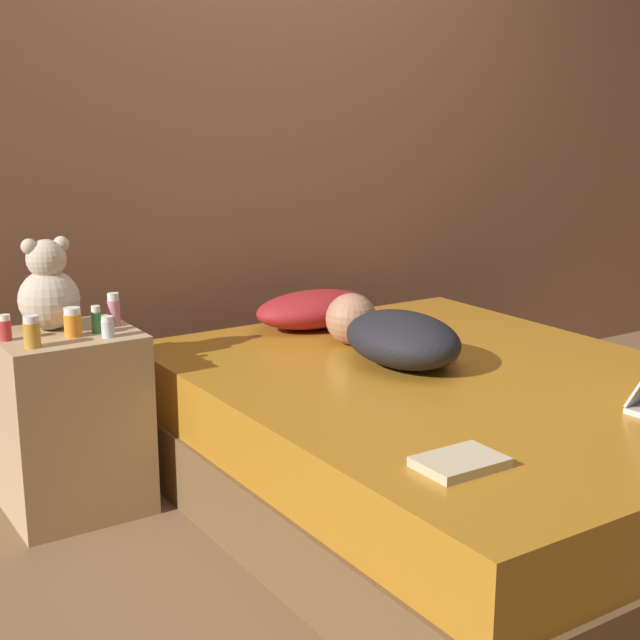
{
  "coord_description": "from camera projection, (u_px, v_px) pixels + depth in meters",
  "views": [
    {
      "loc": [
        -1.85,
        -2.04,
        1.3
      ],
      "look_at": [
        -0.36,
        0.24,
        0.64
      ],
      "focal_mm": 50.0,
      "sensor_mm": 36.0,
      "label": 1
    }
  ],
  "objects": [
    {
      "name": "ground_plane",
      "position": [
        452.0,
        509.0,
        2.94
      ],
      "size": [
        12.0,
        12.0,
        0.0
      ],
      "primitive_type": "plane",
      "color": "brown"
    },
    {
      "name": "wall_back",
      "position": [
        260.0,
        106.0,
        3.66
      ],
      "size": [
        8.0,
        0.06,
        2.6
      ],
      "color": "#996B51",
      "rests_on": "ground_plane"
    },
    {
      "name": "bed",
      "position": [
        454.0,
        444.0,
        2.89
      ],
      "size": [
        1.52,
        1.94,
        0.46
      ],
      "color": "brown",
      "rests_on": "ground_plane"
    },
    {
      "name": "nightstand",
      "position": [
        72.0,
        423.0,
        2.88
      ],
      "size": [
        0.43,
        0.38,
        0.6
      ],
      "color": "tan",
      "rests_on": "ground_plane"
    },
    {
      "name": "pillow",
      "position": [
        315.0,
        309.0,
        3.45
      ],
      "size": [
        0.5,
        0.29,
        0.14
      ],
      "color": "maroon",
      "rests_on": "bed"
    },
    {
      "name": "person_lying",
      "position": [
        393.0,
        335.0,
        2.98
      ],
      "size": [
        0.35,
        0.64,
        0.19
      ],
      "rotation": [
        0.0,
        0.0,
        -0.04
      ],
      "color": "black",
      "rests_on": "bed"
    },
    {
      "name": "teddy_bear",
      "position": [
        48.0,
        290.0,
        2.84
      ],
      "size": [
        0.19,
        0.19,
        0.3
      ],
      "color": "beige",
      "rests_on": "nightstand"
    },
    {
      "name": "bottle_clear",
      "position": [
        108.0,
        327.0,
        2.76
      ],
      "size": [
        0.04,
        0.04,
        0.07
      ],
      "color": "silver",
      "rests_on": "nightstand"
    },
    {
      "name": "bottle_green",
      "position": [
        96.0,
        320.0,
        2.81
      ],
      "size": [
        0.03,
        0.03,
        0.09
      ],
      "color": "#3D8E4C",
      "rests_on": "nightstand"
    },
    {
      "name": "bottle_pink",
      "position": [
        114.0,
        310.0,
        2.9
      ],
      "size": [
        0.04,
        0.04,
        0.11
      ],
      "color": "pink",
      "rests_on": "nightstand"
    },
    {
      "name": "bottle_amber",
      "position": [
        32.0,
        332.0,
        2.64
      ],
      "size": [
        0.05,
        0.05,
        0.1
      ],
      "color": "gold",
      "rests_on": "nightstand"
    },
    {
      "name": "bottle_red",
      "position": [
        5.0,
        328.0,
        2.72
      ],
      "size": [
        0.03,
        0.03,
        0.08
      ],
      "color": "#B72D2D",
      "rests_on": "nightstand"
    },
    {
      "name": "bottle_orange",
      "position": [
        73.0,
        322.0,
        2.77
      ],
      "size": [
        0.06,
        0.06,
        0.09
      ],
      "color": "orange",
      "rests_on": "nightstand"
    },
    {
      "name": "book",
      "position": [
        460.0,
        462.0,
        2.11
      ],
      "size": [
        0.21,
        0.15,
        0.02
      ],
      "rotation": [
        0.0,
        0.0,
        -0.01
      ],
      "color": "#C6B793",
      "rests_on": "bed"
    }
  ]
}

